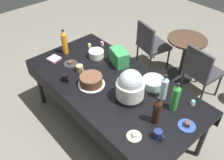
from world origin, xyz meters
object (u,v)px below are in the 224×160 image
soda_carton (119,57)px  coffee_mug_black (65,78)px  frosted_layer_cake (91,81)px  cupcake_lemon (193,102)px  soda_bottle_water (164,88)px  dessert_plate_cream (134,136)px  cupcake_rose (102,43)px  maroon_chair_left (151,43)px  round_cafe_table (185,51)px  glass_salad_bowl (153,83)px  maroon_chair_right (201,70)px  soda_bottle_cola (157,111)px  soda_bottle_lime_soda (175,97)px  ceramic_snack_bowl (96,54)px  dessert_plate_cobalt (187,125)px  slow_cooker (130,86)px  potluck_table (112,87)px  cupcake_mint (89,46)px  soda_bottle_orange_juice (64,42)px  coffee_mug_tan (80,68)px  dessert_plate_charcoal (71,63)px  coffee_mug_navy (158,134)px

soda_carton → coffee_mug_black: bearing=-86.4°
frosted_layer_cake → cupcake_lemon: frosted_layer_cake is taller
soda_bottle_water → coffee_mug_black: soda_bottle_water is taller
dessert_plate_cream → cupcake_rose: bearing=150.9°
coffee_mug_black → soda_carton: bearing=76.6°
maroon_chair_left → round_cafe_table: size_ratio=1.18×
coffee_mug_black → round_cafe_table: 2.00m
glass_salad_bowl → cupcake_lemon: (0.48, 0.08, -0.02)m
cupcake_rose → maroon_chair_right: bearing=39.1°
soda_bottle_cola → soda_bottle_lime_soda: 0.27m
soda_bottle_lime_soda → ceramic_snack_bowl: bearing=-179.8°
dessert_plate_cobalt → soda_bottle_cola: 0.33m
slow_cooker → potluck_table: bearing=177.0°
soda_bottle_water → soda_bottle_lime_soda: bearing=-12.9°
soda_bottle_lime_soda → soda_bottle_water: bearing=167.1°
cupcake_lemon → round_cafe_table: size_ratio=0.09×
soda_carton → maroon_chair_right: size_ratio=0.31×
cupcake_mint → soda_bottle_water: bearing=-1.1°
soda_carton → soda_bottle_orange_juice: bearing=-134.1°
dessert_plate_cream → ceramic_snack_bowl: bearing=156.2°
coffee_mug_tan → round_cafe_table: 1.79m
cupcake_rose → maroon_chair_left: 0.96m
potluck_table → frosted_layer_cake: bearing=-125.8°
cupcake_rose → round_cafe_table: size_ratio=0.09×
soda_carton → maroon_chair_left: (-0.34, 1.03, -0.36)m
coffee_mug_tan → maroon_chair_right: bearing=61.1°
frosted_layer_cake → soda_bottle_water: bearing=33.1°
coffee_mug_black → maroon_chair_right: bearing=65.4°
soda_bottle_orange_juice → soda_bottle_water: soda_bottle_orange_juice is taller
frosted_layer_cake → maroon_chair_left: 1.64m
glass_salad_bowl → soda_bottle_cola: soda_bottle_cola is taller
coffee_mug_black → soda_bottle_water: bearing=33.7°
glass_salad_bowl → soda_bottle_water: size_ratio=0.80×
cupcake_mint → soda_bottle_orange_juice: bearing=-108.9°
dessert_plate_charcoal → soda_bottle_lime_soda: size_ratio=0.54×
soda_bottle_cola → maroon_chair_right: size_ratio=0.37×
potluck_table → cupcake_rose: size_ratio=32.59×
slow_cooker → cupcake_mint: size_ratio=5.35×
frosted_layer_cake → cupcake_rose: (-0.58, 0.64, -0.03)m
ceramic_snack_bowl → dessert_plate_cream: size_ratio=1.41×
coffee_mug_black → coffee_mug_tan: same height
coffee_mug_black → coffee_mug_navy: bearing=8.4°
dessert_plate_charcoal → soda_bottle_cola: size_ratio=0.57×
coffee_mug_navy → soda_bottle_water: bearing=125.0°
glass_salad_bowl → cupcake_lemon: size_ratio=3.70×
soda_carton → maroon_chair_left: bearing=125.1°
cupcake_rose → coffee_mug_tan: coffee_mug_tan is taller
round_cafe_table → ceramic_snack_bowl: bearing=-110.0°
dessert_plate_cobalt → round_cafe_table: dessert_plate_cobalt is taller
glass_salad_bowl → dessert_plate_cream: size_ratio=1.76×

